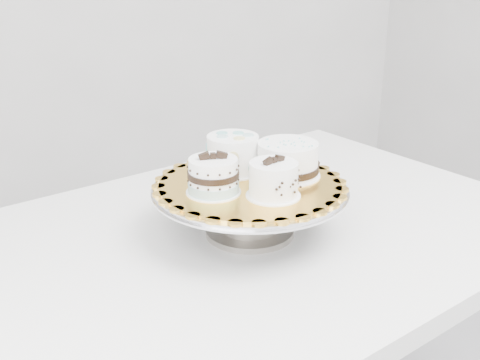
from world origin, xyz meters
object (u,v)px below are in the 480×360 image
table (243,262)px  cake_swirl (273,180)px  cake_stand (250,201)px  cake_board (250,184)px  cake_ribbon (288,160)px  cake_dots (233,154)px  cake_banded (213,177)px

table → cake_swirl: size_ratio=13.00×
cake_stand → cake_board: bearing=-93.6°
table → cake_stand: (0.01, -0.02, 0.14)m
table → cake_ribbon: bearing=-18.2°
table → cake_stand: size_ratio=3.55×
cake_swirl → cake_stand: bearing=81.6°
cake_swirl → cake_dots: size_ratio=0.84×
table → cake_ribbon: 0.24m
table → cake_dots: size_ratio=10.88×
cake_banded → cake_dots: 0.12m
cake_stand → cake_board: (-0.00, -0.00, 0.04)m
cake_board → cake_ribbon: (0.09, -0.00, 0.04)m
table → cake_board: (0.01, -0.02, 0.18)m
cake_board → cake_banded: size_ratio=3.06×
table → cake_ribbon: cake_ribbon is taller
cake_ribbon → cake_board: bearing=-172.8°
cake_swirl → cake_dots: bearing=79.3°
cake_swirl → cake_banded: cake_banded is taller
cake_banded → cake_dots: (0.09, 0.08, 0.01)m
cake_dots → cake_ribbon: size_ratio=0.88×
cake_board → cake_swirl: (0.00, -0.08, 0.03)m
cake_swirl → cake_ribbon: 0.11m
cake_board → table: bearing=116.7°
table → cake_banded: size_ratio=11.81×
cake_stand → cake_board: size_ratio=1.09×
cake_dots → cake_ribbon: cake_dots is taller
cake_stand → table: bearing=116.7°
table → cake_banded: bearing=-171.5°
table → cake_banded: cake_banded is taller
cake_banded → cake_board: bearing=24.0°
cake_banded → cake_swirl: bearing=-20.0°
cake_board → cake_banded: cake_banded is taller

